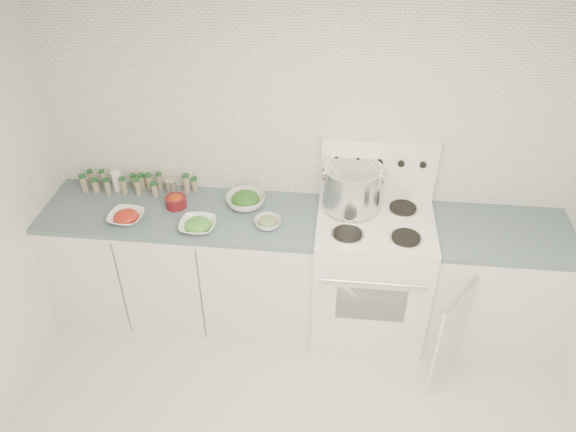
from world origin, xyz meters
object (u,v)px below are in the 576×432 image
object	(u,v)px
bowl_snowpea	(198,225)
stock_pot	(352,185)
bowl_tomato	(126,217)
stove	(370,271)

from	to	relation	value
bowl_snowpea	stock_pot	bearing A→B (deg)	17.66
stock_pot	bowl_snowpea	bearing A→B (deg)	-162.34
bowl_tomato	stock_pot	bearing A→B (deg)	10.50
stove	bowl_snowpea	world-z (taller)	stove
stove	bowl_snowpea	distance (m)	1.23
stock_pot	bowl_tomato	xyz separation A→B (m)	(-1.46, -0.27, -0.17)
stove	stock_pot	size ratio (longest dim) A/B	3.39
stock_pot	bowl_tomato	distance (m)	1.49
bowl_snowpea	stove	bearing A→B (deg)	8.73
stove	bowl_tomato	distance (m)	1.68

